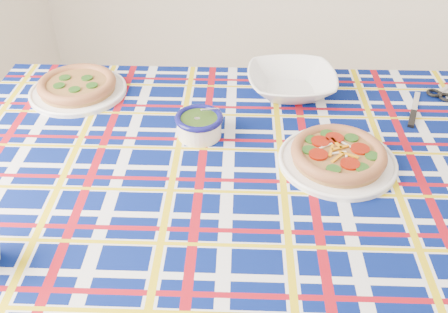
% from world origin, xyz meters
% --- Properties ---
extents(dining_table, '(1.71, 1.21, 0.74)m').
position_xyz_m(dining_table, '(-0.58, 0.36, 0.67)').
color(dining_table, brown).
rests_on(dining_table, floor).
extents(tablecloth, '(1.74, 1.24, 0.10)m').
position_xyz_m(tablecloth, '(-0.58, 0.36, 0.70)').
color(tablecloth, '#041256').
rests_on(tablecloth, dining_table).
extents(main_focaccia_plate, '(0.36, 0.36, 0.06)m').
position_xyz_m(main_focaccia_plate, '(-0.38, 0.38, 0.78)').
color(main_focaccia_plate, olive).
rests_on(main_focaccia_plate, tablecloth).
extents(pesto_bowl, '(0.16, 0.16, 0.08)m').
position_xyz_m(pesto_bowl, '(-0.74, 0.44, 0.79)').
color(pesto_bowl, '#1E370F').
rests_on(pesto_bowl, tablecloth).
extents(serving_bowl, '(0.32, 0.32, 0.07)m').
position_xyz_m(serving_bowl, '(-0.52, 0.71, 0.78)').
color(serving_bowl, white).
rests_on(serving_bowl, tablecloth).
extents(second_focaccia_plate, '(0.37, 0.37, 0.05)m').
position_xyz_m(second_focaccia_plate, '(-1.15, 0.59, 0.78)').
color(second_focaccia_plate, olive).
rests_on(second_focaccia_plate, tablecloth).
extents(table_knife, '(0.07, 0.22, 0.01)m').
position_xyz_m(table_knife, '(-0.15, 0.71, 0.75)').
color(table_knife, silver).
rests_on(table_knife, tablecloth).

